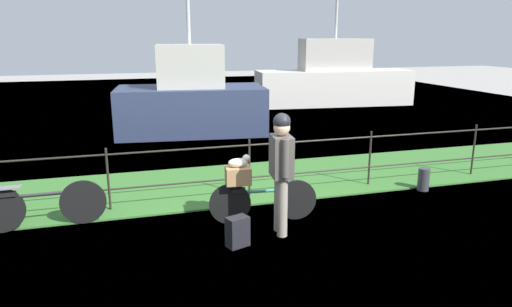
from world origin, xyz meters
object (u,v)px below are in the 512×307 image
at_px(wooden_crate, 238,175).
at_px(backpack_on_paving, 238,232).
at_px(mooring_bollard, 424,179).
at_px(cyclist_person, 281,163).
at_px(moored_boat_mid, 191,101).
at_px(bicycle_parked, 41,205).
at_px(bicycle_main, 262,201).
at_px(terrier_dog, 240,162).
at_px(moored_boat_near, 334,80).

height_order(wooden_crate, backpack_on_paving, wooden_crate).
distance_m(wooden_crate, mooring_bollard, 3.57).
height_order(cyclist_person, moored_boat_mid, moored_boat_mid).
xyz_separation_m(cyclist_person, backpack_on_paving, (-0.67, -0.23, -0.80)).
height_order(mooring_bollard, bicycle_parked, bicycle_parked).
bearing_deg(bicycle_main, bicycle_parked, 167.99).
xyz_separation_m(bicycle_parked, moored_boat_mid, (3.05, 6.03, 0.56)).
height_order(terrier_dog, mooring_bollard, terrier_dog).
bearing_deg(mooring_bollard, backpack_on_paving, -161.28).
bearing_deg(mooring_bollard, moored_boat_mid, 117.28).
bearing_deg(moored_boat_mid, wooden_crate, -92.90).
bearing_deg(bicycle_main, cyclist_person, -75.38).
bearing_deg(wooden_crate, bicycle_parked, 167.25).
distance_m(cyclist_person, moored_boat_near, 12.61).
relative_size(wooden_crate, mooring_bollard, 0.88).
height_order(mooring_bollard, moored_boat_mid, moored_boat_mid).
distance_m(bicycle_parked, moored_boat_near, 13.59).
xyz_separation_m(wooden_crate, cyclist_person, (0.47, -0.50, 0.28)).
distance_m(wooden_crate, backpack_on_paving, 0.93).
height_order(cyclist_person, mooring_bollard, cyclist_person).
bearing_deg(mooring_bollard, wooden_crate, -171.64).
bearing_deg(moored_boat_near, moored_boat_mid, -147.81).
height_order(bicycle_main, cyclist_person, cyclist_person).
height_order(wooden_crate, terrier_dog, terrier_dog).
bearing_deg(wooden_crate, terrier_dog, -6.14).
bearing_deg(terrier_dog, bicycle_main, -6.14).
distance_m(wooden_crate, terrier_dog, 0.20).
distance_m(terrier_dog, mooring_bollard, 3.59).
relative_size(wooden_crate, bicycle_parked, 0.20).
bearing_deg(mooring_bollard, bicycle_main, -170.06).
distance_m(bicycle_main, mooring_bollard, 3.20).
distance_m(bicycle_main, terrier_dog, 0.69).
relative_size(backpack_on_paving, moored_boat_near, 0.06).
relative_size(wooden_crate, backpack_on_paving, 0.88).
height_order(wooden_crate, mooring_bollard, wooden_crate).
bearing_deg(bicycle_parked, moored_boat_near, 47.04).
distance_m(backpack_on_paving, moored_boat_near, 13.16).
relative_size(cyclist_person, mooring_bollard, 4.18).
bearing_deg(terrier_dog, backpack_on_paving, -106.84).
distance_m(mooring_bollard, moored_boat_mid, 6.93).
height_order(wooden_crate, moored_boat_mid, moored_boat_mid).
height_order(wooden_crate, moored_boat_near, moored_boat_near).
bearing_deg(moored_boat_near, cyclist_person, -118.76).
bearing_deg(backpack_on_paving, wooden_crate, 55.36).
xyz_separation_m(bicycle_main, terrier_dog, (-0.33, 0.03, 0.60)).
relative_size(terrier_dog, moored_boat_mid, 0.08).
bearing_deg(moored_boat_near, backpack_on_paving, -120.83).
height_order(terrier_dog, bicycle_parked, terrier_dog).
relative_size(bicycle_main, bicycle_parked, 0.92).
distance_m(bicycle_main, moored_boat_mid, 6.71).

